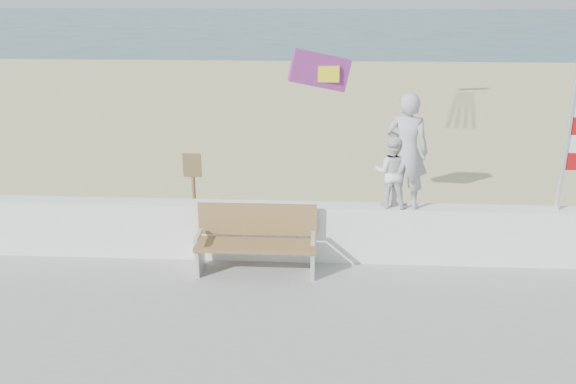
# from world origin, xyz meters

# --- Properties ---
(ground) EXTENTS (220.00, 220.00, 0.00)m
(ground) POSITION_xyz_m (0.00, 0.00, 0.00)
(ground) COLOR #325264
(ground) RESTS_ON ground
(sand) EXTENTS (90.00, 40.00, 0.08)m
(sand) POSITION_xyz_m (0.00, 9.00, 0.04)
(sand) COLOR #CDBF89
(sand) RESTS_ON ground
(seawall) EXTENTS (30.00, 0.35, 0.90)m
(seawall) POSITION_xyz_m (0.00, 2.00, 0.63)
(seawall) COLOR white
(seawall) RESTS_ON boardwalk
(adult) EXTENTS (0.74, 0.59, 1.75)m
(adult) POSITION_xyz_m (1.95, 2.00, 1.96)
(adult) COLOR #A7A8AD
(adult) RESTS_ON seawall
(child) EXTENTS (0.60, 0.50, 1.10)m
(child) POSITION_xyz_m (1.75, 2.00, 1.63)
(child) COLOR white
(child) RESTS_ON seawall
(bench) EXTENTS (1.80, 0.57, 1.00)m
(bench) POSITION_xyz_m (-0.26, 1.55, 0.69)
(bench) COLOR olive
(bench) RESTS_ON boardwalk
(parafoil_kite) EXTENTS (1.11, 0.44, 0.74)m
(parafoil_kite) POSITION_xyz_m (0.66, 3.83, 2.89)
(parafoil_kite) COLOR red
(parafoil_kite) RESTS_ON ground
(sign) EXTENTS (0.32, 0.07, 1.46)m
(sign) POSITION_xyz_m (-1.54, 3.21, 0.94)
(sign) COLOR olive
(sign) RESTS_ON sand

